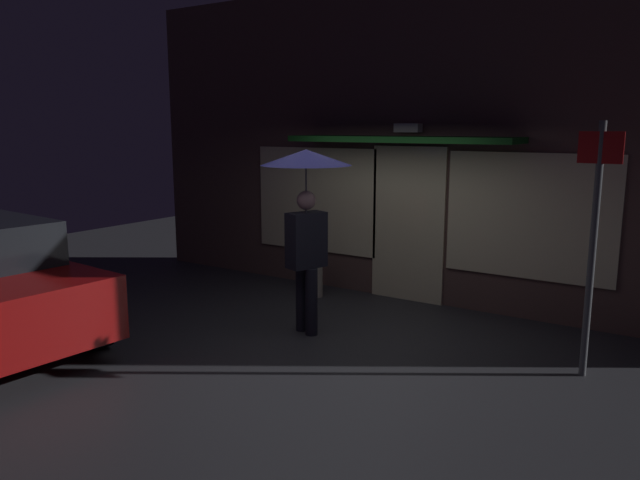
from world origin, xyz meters
The scene contains 5 objects.
ground_plane centered at (0.00, 0.00, 0.00)m, with size 18.00×18.00×0.00m, color #2D2D33.
building_facade centered at (0.00, 2.34, 2.20)m, with size 9.44×1.00×4.46m.
person_with_umbrella centered at (-0.39, 0.20, 1.69)m, with size 1.06×1.06×2.21m.
street_sign_post centered at (2.67, 0.66, 1.43)m, with size 0.40×0.07×2.52m.
sidewalk_bollard centered at (-1.18, 1.58, 0.34)m, with size 0.22×0.22×0.69m, color #B2A899.
Camera 1 is at (3.64, -5.63, 2.47)m, focal length 34.18 mm.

